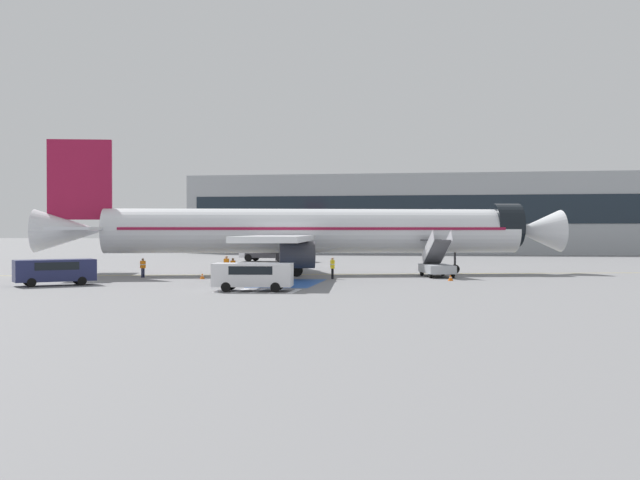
% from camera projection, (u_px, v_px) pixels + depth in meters
% --- Properties ---
extents(ground_plane, '(600.00, 600.00, 0.00)m').
position_uv_depth(ground_plane, '(315.00, 275.00, 67.06)').
color(ground_plane, slate).
extents(apron_leadline_yellow, '(78.97, 19.19, 0.01)m').
position_uv_depth(apron_leadline_yellow, '(314.00, 274.00, 67.56)').
color(apron_leadline_yellow, gold).
rests_on(apron_leadline_yellow, ground_plane).
extents(apron_stand_patch_blue, '(4.42, 9.57, 0.01)m').
position_uv_depth(apron_stand_patch_blue, '(289.00, 283.00, 56.22)').
color(apron_stand_patch_blue, '#2856A8').
rests_on(apron_stand_patch_blue, ground_plane).
extents(apron_walkway_bar_0, '(0.44, 3.60, 0.01)m').
position_uv_depth(apron_walkway_bar_0, '(223.00, 290.00, 49.44)').
color(apron_walkway_bar_0, silver).
rests_on(apron_walkway_bar_0, ground_plane).
extents(apron_walkway_bar_1, '(0.44, 3.60, 0.01)m').
position_uv_depth(apron_walkway_bar_1, '(240.00, 291.00, 49.25)').
color(apron_walkway_bar_1, silver).
rests_on(apron_walkway_bar_1, ground_plane).
extents(apron_walkway_bar_2, '(0.44, 3.60, 0.01)m').
position_uv_depth(apron_walkway_bar_2, '(258.00, 291.00, 49.07)').
color(apron_walkway_bar_2, silver).
rests_on(apron_walkway_bar_2, ground_plane).
extents(apron_walkway_bar_3, '(0.44, 3.60, 0.01)m').
position_uv_depth(apron_walkway_bar_3, '(276.00, 291.00, 48.88)').
color(apron_walkway_bar_3, silver).
rests_on(apron_walkway_bar_3, ground_plane).
extents(apron_walkway_bar_4, '(0.44, 3.60, 0.01)m').
position_uv_depth(apron_walkway_bar_4, '(294.00, 291.00, 48.70)').
color(apron_walkway_bar_4, silver).
rests_on(apron_walkway_bar_4, ground_plane).
extents(airliner, '(47.09, 35.54, 11.97)m').
position_uv_depth(airliner, '(306.00, 231.00, 67.46)').
color(airliner, silver).
rests_on(airliner, ground_plane).
extents(boarding_stairs_forward, '(3.26, 5.54, 4.02)m').
position_uv_depth(boarding_stairs_forward, '(437.00, 265.00, 63.86)').
color(boarding_stairs_forward, '#ADB2BA').
rests_on(boarding_stairs_forward, ground_plane).
extents(fuel_tanker, '(9.76, 3.85, 3.55)m').
position_uv_depth(fuel_tanker, '(278.00, 248.00, 95.44)').
color(fuel_tanker, '#38383D').
rests_on(fuel_tanker, ground_plane).
extents(service_van_0, '(5.54, 4.94, 1.87)m').
position_uv_depth(service_van_0, '(55.00, 270.00, 53.81)').
color(service_van_0, '#1E234C').
rests_on(service_van_0, ground_plane).
extents(service_van_1, '(5.32, 2.53, 1.82)m').
position_uv_depth(service_van_1, '(253.00, 274.00, 48.88)').
color(service_van_1, silver).
rests_on(service_van_1, ground_plane).
extents(baggage_cart, '(2.77, 1.82, 0.87)m').
position_uv_depth(baggage_cart, '(257.00, 276.00, 61.26)').
color(baggage_cart, gray).
rests_on(baggage_cart, ground_plane).
extents(ground_crew_0, '(0.46, 0.29, 1.61)m').
position_uv_depth(ground_crew_0, '(233.00, 266.00, 63.85)').
color(ground_crew_0, black).
rests_on(ground_crew_0, ground_plane).
extents(ground_crew_1, '(0.44, 0.25, 1.85)m').
position_uv_depth(ground_crew_1, '(226.00, 265.00, 62.73)').
color(ground_crew_1, '#2D2D33').
rests_on(ground_crew_1, ground_plane).
extents(ground_crew_2, '(0.44, 0.48, 1.63)m').
position_uv_depth(ground_crew_2, '(143.00, 267.00, 62.94)').
color(ground_crew_2, '#191E38').
rests_on(ground_crew_2, ground_plane).
extents(ground_crew_3, '(0.41, 0.49, 1.77)m').
position_uv_depth(ground_crew_3, '(332.00, 266.00, 61.04)').
color(ground_crew_3, black).
rests_on(ground_crew_3, ground_plane).
extents(traffic_cone_0, '(0.42, 0.42, 0.47)m').
position_uv_depth(traffic_cone_0, '(451.00, 278.00, 58.91)').
color(traffic_cone_0, orange).
rests_on(traffic_cone_0, ground_plane).
extents(traffic_cone_1, '(0.42, 0.42, 0.47)m').
position_uv_depth(traffic_cone_1, '(202.00, 276.00, 61.16)').
color(traffic_cone_1, orange).
rests_on(traffic_cone_1, ground_plane).
extents(terminal_building, '(92.39, 12.10, 13.58)m').
position_uv_depth(terminal_building, '(454.00, 214.00, 129.46)').
color(terminal_building, '#9EA3A8').
rests_on(terminal_building, ground_plane).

